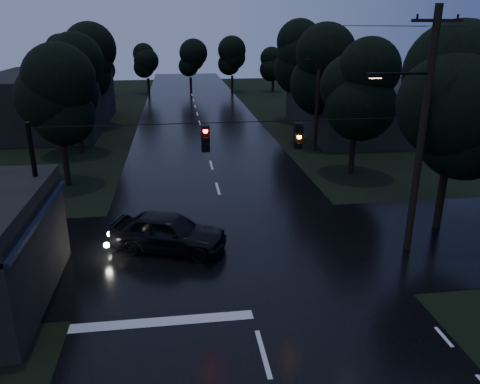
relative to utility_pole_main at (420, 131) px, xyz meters
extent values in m
cube|color=black|center=(-7.41, 19.00, -5.26)|extent=(12.00, 120.00, 0.02)
cube|color=black|center=(-7.41, 1.00, -5.26)|extent=(60.00, 9.00, 0.02)
cube|color=black|center=(-14.41, -2.00, -2.06)|extent=(0.30, 7.00, 0.15)
cylinder|color=black|center=(-14.61, -5.00, -3.76)|extent=(0.10, 0.10, 3.00)
cylinder|color=black|center=(-14.61, 1.00, -3.76)|extent=(0.10, 0.10, 3.00)
cube|color=#FFDC66|center=(-14.46, -3.50, -2.76)|extent=(0.06, 1.60, 0.50)
cube|color=#FFDC66|center=(-14.46, -0.80, -2.76)|extent=(0.06, 1.20, 0.50)
cube|color=black|center=(6.59, 23.00, -3.06)|extent=(10.00, 14.00, 4.40)
cube|color=black|center=(-21.41, 29.00, -2.76)|extent=(10.00, 16.00, 5.00)
cylinder|color=black|center=(0.09, 0.00, -0.26)|extent=(0.30, 0.30, 10.00)
cube|color=black|center=(0.09, 0.00, 4.14)|extent=(2.00, 0.12, 0.12)
cylinder|color=black|center=(-1.01, 0.00, 2.24)|extent=(2.20, 0.10, 0.10)
cube|color=black|center=(-2.11, 0.00, 2.19)|extent=(0.60, 0.25, 0.18)
cube|color=#FFB266|center=(-2.11, 0.00, 2.09)|extent=(0.45, 0.18, 0.03)
cylinder|color=black|center=(0.89, 17.00, -1.51)|extent=(0.30, 0.30, 7.50)
cube|color=black|center=(0.89, 17.00, 1.64)|extent=(2.00, 0.12, 0.12)
cylinder|color=black|center=(-14.91, 0.00, -2.26)|extent=(0.18, 0.18, 6.00)
cylinder|color=black|center=(-7.41, 0.00, 0.54)|extent=(15.00, 0.03, 0.03)
cube|color=black|center=(-8.61, 0.00, -0.06)|extent=(0.32, 0.25, 1.00)
sphere|color=#FF0C07|center=(-8.61, -0.15, -0.06)|extent=(0.18, 0.18, 0.18)
cube|color=black|center=(-5.01, 0.00, -0.06)|extent=(0.32, 0.25, 1.00)
sphere|color=orange|center=(-5.01, -0.15, -0.06)|extent=(0.18, 0.18, 0.18)
cylinder|color=black|center=(2.59, 2.00, -3.86)|extent=(0.36, 0.36, 2.80)
sphere|color=black|center=(2.59, 2.00, -0.46)|extent=(4.48, 4.48, 4.48)
sphere|color=black|center=(2.59, 2.00, 0.74)|extent=(4.48, 4.48, 4.48)
sphere|color=black|center=(2.59, 2.00, 1.94)|extent=(4.48, 4.48, 4.48)
cylinder|color=black|center=(-16.41, 11.00, -4.03)|extent=(0.36, 0.36, 2.45)
sphere|color=black|center=(-16.41, 11.00, -1.06)|extent=(3.92, 3.92, 3.92)
sphere|color=black|center=(-16.41, 11.00, -0.01)|extent=(3.92, 3.92, 3.92)
sphere|color=black|center=(-16.41, 11.00, 1.04)|extent=(3.92, 3.92, 3.92)
cylinder|color=black|center=(-17.01, 19.00, -3.95)|extent=(0.36, 0.36, 2.62)
sphere|color=black|center=(-17.01, 19.00, -0.76)|extent=(4.20, 4.20, 4.20)
sphere|color=black|center=(-17.01, 19.00, 0.37)|extent=(4.20, 4.20, 4.20)
sphere|color=black|center=(-17.01, 19.00, 1.49)|extent=(4.20, 4.20, 4.20)
cylinder|color=black|center=(-17.61, 29.00, -3.86)|extent=(0.36, 0.36, 2.80)
sphere|color=black|center=(-17.61, 29.00, -0.46)|extent=(4.48, 4.48, 4.48)
sphere|color=black|center=(-17.61, 29.00, 0.74)|extent=(4.48, 4.48, 4.48)
sphere|color=black|center=(-17.61, 29.00, 1.94)|extent=(4.48, 4.48, 4.48)
cylinder|color=black|center=(1.59, 11.00, -3.95)|extent=(0.36, 0.36, 2.62)
sphere|color=black|center=(1.59, 11.00, -0.76)|extent=(4.20, 4.20, 4.20)
sphere|color=black|center=(1.59, 11.00, 0.37)|extent=(4.20, 4.20, 4.20)
sphere|color=black|center=(1.59, 11.00, 1.49)|extent=(4.20, 4.20, 4.20)
cylinder|color=black|center=(2.19, 19.00, -3.86)|extent=(0.36, 0.36, 2.80)
sphere|color=black|center=(2.19, 19.00, -0.46)|extent=(4.48, 4.48, 4.48)
sphere|color=black|center=(2.19, 19.00, 0.74)|extent=(4.48, 4.48, 4.48)
sphere|color=black|center=(2.19, 19.00, 1.94)|extent=(4.48, 4.48, 4.48)
cylinder|color=black|center=(2.79, 29.00, -3.77)|extent=(0.36, 0.36, 2.97)
sphere|color=black|center=(2.79, 29.00, -0.16)|extent=(4.76, 4.76, 4.76)
sphere|color=black|center=(2.79, 29.00, 1.12)|extent=(4.76, 4.76, 4.76)
sphere|color=black|center=(2.79, 29.00, 2.39)|extent=(4.76, 4.76, 4.76)
imported|color=black|center=(-10.23, 1.32, -4.41)|extent=(5.40, 3.62, 1.71)
camera|label=1|loc=(-9.64, -17.28, 4.00)|focal=35.00mm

